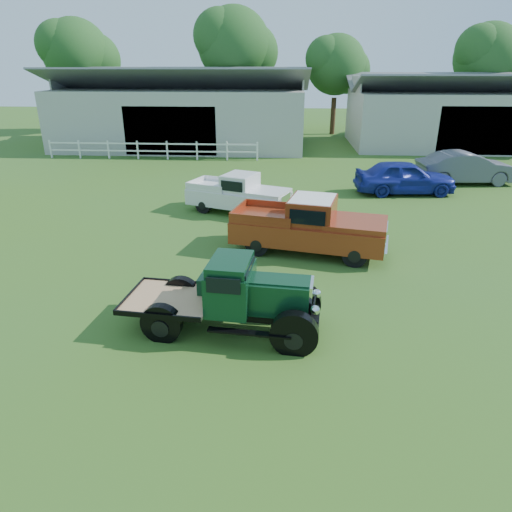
# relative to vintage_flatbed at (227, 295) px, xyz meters

# --- Properties ---
(ground) EXTENTS (120.00, 120.00, 0.00)m
(ground) POSITION_rel_vintage_flatbed_xyz_m (0.33, 0.85, -0.91)
(ground) COLOR #365F26
(shed_left) EXTENTS (18.80, 10.20, 5.60)m
(shed_left) POSITION_rel_vintage_flatbed_xyz_m (-6.67, 26.85, 1.89)
(shed_left) COLOR #A09C8F
(shed_left) RESTS_ON ground
(shed_right) EXTENTS (16.80, 9.20, 5.20)m
(shed_right) POSITION_rel_vintage_flatbed_xyz_m (14.33, 27.85, 1.69)
(shed_right) COLOR #A09C8F
(shed_right) RESTS_ON ground
(fence_rail) EXTENTS (14.20, 0.16, 1.20)m
(fence_rail) POSITION_rel_vintage_flatbed_xyz_m (-7.67, 20.85, -0.31)
(fence_rail) COLOR white
(fence_rail) RESTS_ON ground
(tree_a) EXTENTS (6.30, 6.30, 10.50)m
(tree_a) POSITION_rel_vintage_flatbed_xyz_m (-17.67, 33.85, 4.34)
(tree_a) COLOR #254E1F
(tree_a) RESTS_ON ground
(tree_b) EXTENTS (6.90, 6.90, 11.50)m
(tree_b) POSITION_rel_vintage_flatbed_xyz_m (-3.67, 34.85, 4.84)
(tree_b) COLOR #254E1F
(tree_b) RESTS_ON ground
(tree_c) EXTENTS (5.40, 5.40, 9.00)m
(tree_c) POSITION_rel_vintage_flatbed_xyz_m (5.33, 33.85, 3.59)
(tree_c) COLOR #254E1F
(tree_c) RESTS_ON ground
(tree_d) EXTENTS (6.00, 6.00, 10.00)m
(tree_d) POSITION_rel_vintage_flatbed_xyz_m (18.33, 34.85, 4.09)
(tree_d) COLOR #254E1F
(tree_d) RESTS_ON ground
(vintage_flatbed) EXTENTS (4.74, 2.26, 1.82)m
(vintage_flatbed) POSITION_rel_vintage_flatbed_xyz_m (0.00, 0.00, 0.00)
(vintage_flatbed) COLOR #0D351D
(vintage_flatbed) RESTS_ON ground
(red_pickup) EXTENTS (5.51, 3.09, 1.90)m
(red_pickup) POSITION_rel_vintage_flatbed_xyz_m (2.06, 5.07, 0.04)
(red_pickup) COLOR maroon
(red_pickup) RESTS_ON ground
(white_pickup) EXTENTS (4.77, 3.21, 1.63)m
(white_pickup) POSITION_rel_vintage_flatbed_xyz_m (-0.72, 9.33, -0.09)
(white_pickup) COLOR silver
(white_pickup) RESTS_ON ground
(misc_car_blue) EXTENTS (4.89, 2.31, 1.61)m
(misc_car_blue) POSITION_rel_vintage_flatbed_xyz_m (7.03, 13.01, -0.10)
(misc_car_blue) COLOR navy
(misc_car_blue) RESTS_ON ground
(misc_car_grey) EXTENTS (5.16, 2.20, 1.65)m
(misc_car_grey) POSITION_rel_vintage_flatbed_xyz_m (10.74, 15.33, -0.08)
(misc_car_grey) COLOR #4E515B
(misc_car_grey) RESTS_ON ground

